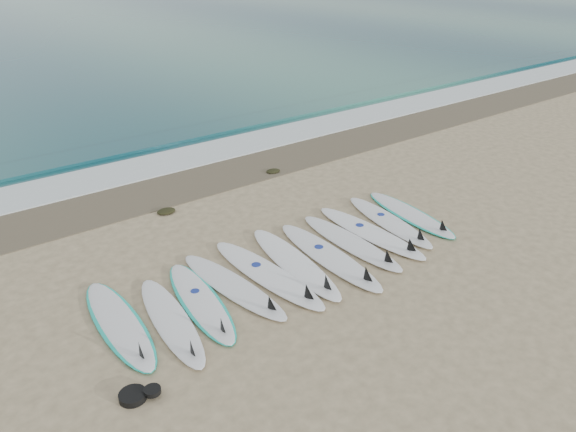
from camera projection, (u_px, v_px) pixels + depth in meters
ground at (294, 265)px, 9.11m from camera, size 120.00×120.00×0.00m
wet_sand_band at (177, 186)px, 12.03m from camera, size 120.00×1.80×0.01m
foam_band at (148, 167)px, 13.02m from camera, size 120.00×1.40×0.04m
wave_crest at (123, 148)px, 14.08m from camera, size 120.00×1.00×0.10m
surfboard_0 at (120, 324)px, 7.61m from camera, size 0.73×2.42×0.30m
surfboard_1 at (172, 322)px, 7.65m from camera, size 0.81×2.36×0.30m
surfboard_2 at (201, 302)px, 8.09m from camera, size 0.91×2.37×0.29m
surfboard_3 at (235, 287)px, 8.42m from camera, size 0.73×2.46×0.31m
surfboard_4 at (269, 275)px, 8.72m from camera, size 0.69×2.65×0.34m
surfboard_5 at (296, 263)px, 9.03m from camera, size 0.87×2.66×0.33m
surfboard_6 at (331, 257)px, 9.22m from camera, size 0.74×2.69×0.34m
surfboard_7 at (353, 243)px, 9.64m from camera, size 0.58×2.48×0.32m
surfboard_8 at (372, 233)px, 9.97m from camera, size 0.57×2.56×0.33m
surfboard_9 at (391, 222)px, 10.37m from camera, size 0.88×2.46×0.31m
surfboard_10 at (411, 214)px, 10.68m from camera, size 0.86×2.40×0.30m
seaweed_near at (166, 211)px, 10.83m from camera, size 0.37×0.29×0.07m
seaweed_far at (273, 171)px, 12.73m from camera, size 0.34×0.26×0.07m
leash_coil at (137, 395)px, 6.42m from camera, size 0.46×0.36×0.11m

